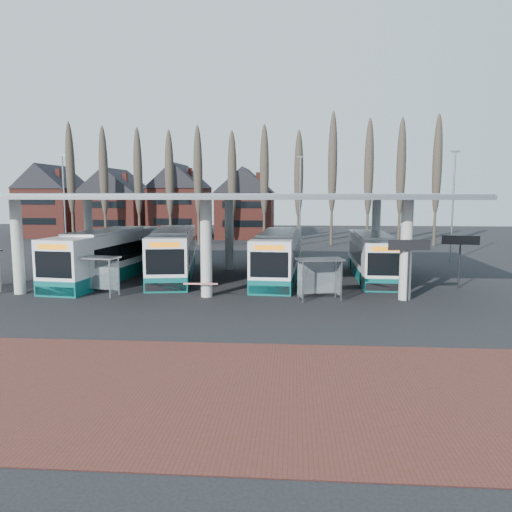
# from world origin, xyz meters

# --- Properties ---
(ground) EXTENTS (140.00, 140.00, 0.00)m
(ground) POSITION_xyz_m (0.00, 0.00, 0.00)
(ground) COLOR black
(ground) RESTS_ON ground
(brick_strip) EXTENTS (70.00, 10.00, 0.03)m
(brick_strip) POSITION_xyz_m (0.00, -12.00, 0.01)
(brick_strip) COLOR #562722
(brick_strip) RESTS_ON ground
(station_canopy) EXTENTS (32.00, 16.00, 6.34)m
(station_canopy) POSITION_xyz_m (0.00, 8.00, 5.68)
(station_canopy) COLOR beige
(station_canopy) RESTS_ON ground
(poplar_row) EXTENTS (45.10, 1.10, 14.50)m
(poplar_row) POSITION_xyz_m (0.00, 33.00, 8.78)
(poplar_row) COLOR #473D33
(poplar_row) RESTS_ON ground
(townhouse_row) EXTENTS (36.80, 10.30, 12.25)m
(townhouse_row) POSITION_xyz_m (-15.75, 44.00, 5.94)
(townhouse_row) COLOR maroon
(townhouse_row) RESTS_ON ground
(lamp_post_a) EXTENTS (0.80, 0.16, 10.17)m
(lamp_post_a) POSITION_xyz_m (-18.00, 22.00, 5.34)
(lamp_post_a) COLOR slate
(lamp_post_a) RESTS_ON ground
(lamp_post_b) EXTENTS (0.80, 0.16, 10.17)m
(lamp_post_b) POSITION_xyz_m (6.00, 26.00, 5.34)
(lamp_post_b) COLOR slate
(lamp_post_b) RESTS_ON ground
(lamp_post_c) EXTENTS (0.80, 0.16, 10.17)m
(lamp_post_c) POSITION_xyz_m (20.00, 20.00, 5.34)
(lamp_post_c) COLOR slate
(lamp_post_c) RESTS_ON ground
(bus_0) EXTENTS (4.45, 13.44, 3.67)m
(bus_0) POSITION_xyz_m (-8.41, 8.13, 1.73)
(bus_0) COLOR white
(bus_0) RESTS_ON ground
(bus_1) EXTENTS (4.82, 13.38, 3.64)m
(bus_1) POSITION_xyz_m (-3.84, 9.91, 1.72)
(bus_1) COLOR white
(bus_1) RESTS_ON ground
(bus_2) EXTENTS (3.51, 12.91, 3.55)m
(bus_2) POSITION_xyz_m (4.24, 9.39, 1.67)
(bus_2) COLOR white
(bus_2) RESTS_ON ground
(bus_3) EXTENTS (2.78, 11.95, 3.31)m
(bus_3) POSITION_xyz_m (11.30, 10.60, 1.56)
(bus_3) COLOR white
(bus_3) RESTS_ON ground
(shelter_1) EXTENTS (2.84, 1.79, 2.45)m
(shelter_1) POSITION_xyz_m (-6.76, 2.41, 1.78)
(shelter_1) COLOR gray
(shelter_1) RESTS_ON ground
(shelter_2) EXTENTS (2.94, 1.93, 2.51)m
(shelter_2) POSITION_xyz_m (6.87, 2.07, 1.83)
(shelter_2) COLOR gray
(shelter_2) RESTS_ON ground
(info_sign_0) EXTENTS (2.46, 0.36, 3.66)m
(info_sign_0) POSITION_xyz_m (12.07, 2.01, 3.07)
(info_sign_0) COLOR black
(info_sign_0) RESTS_ON ground
(info_sign_1) EXTENTS (2.37, 0.51, 3.55)m
(info_sign_1) POSITION_xyz_m (16.44, 6.48, 2.97)
(info_sign_1) COLOR black
(info_sign_1) RESTS_ON ground
(barrier) EXTENTS (2.09, 0.59, 1.05)m
(barrier) POSITION_xyz_m (-0.28, 2.05, 0.81)
(barrier) COLOR black
(barrier) RESTS_ON ground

